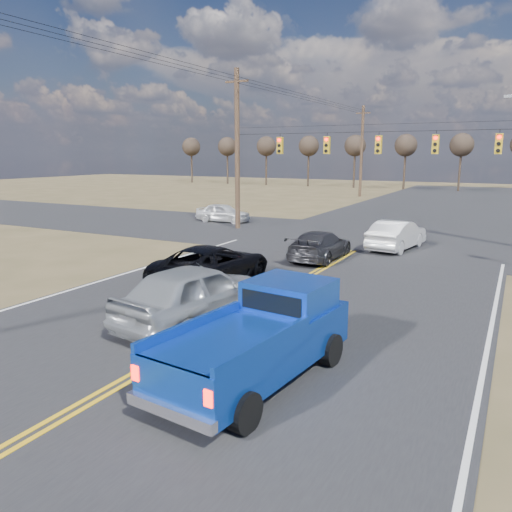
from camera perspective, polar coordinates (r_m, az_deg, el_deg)
The scene contains 12 objects.
ground at distance 13.27m, azimuth -7.14°, elevation -9.81°, with size 160.00×160.00×0.00m, color brown.
road_main at distance 21.86m, azimuth 7.99°, elevation -1.24°, with size 14.00×120.00×0.02m, color #28282B.
road_cross at distance 29.38m, azimuth 13.33°, elevation 1.86°, with size 120.00×12.00×0.02m, color #28282B.
signal_gantry at distance 28.65m, azimuth 14.69°, elevation 11.74°, with size 19.60×4.83×10.00m.
utility_poles at distance 28.01m, azimuth 13.30°, elevation 12.15°, with size 19.60×58.32×10.00m.
treeline at distance 37.74m, azimuth 17.28°, elevation 12.46°, with size 87.00×117.80×7.40m.
pickup_truck at distance 10.82m, azimuth 0.56°, elevation -9.33°, with size 2.57×5.47×1.98m.
silver_suv at distance 14.44m, azimuth -6.89°, elevation -4.28°, with size 2.11×5.25×1.79m, color #A3A7AB.
black_suv at distance 18.79m, azimuth -5.03°, elevation -0.98°, with size 2.46×5.33×1.48m, color black.
white_car_queue at distance 26.45m, azimuth 15.78°, elevation 2.33°, with size 1.60×4.57×1.51m, color silver.
dgrey_car_queue at distance 23.23m, azimuth 7.32°, elevation 1.22°, with size 1.87×4.60×1.34m, color #2D2D31.
cross_car_west at distance 35.85m, azimuth -3.80°, elevation 4.96°, with size 3.93×1.58×1.34m, color silver.
Camera 1 is at (7.15, -10.08, 4.84)m, focal length 35.00 mm.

